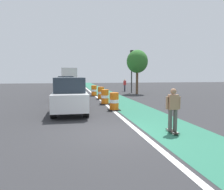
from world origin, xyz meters
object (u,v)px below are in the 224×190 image
Objects in this scene: delivery_truck_down_block at (70,77)px; traffic_light_corner at (132,64)px; parked_sedan_second at (65,91)px; traffic_barrel_far at (94,91)px; traffic_barrel_back at (101,93)px; parked_suv_nearest at (70,95)px; pedestrian_crossing at (125,85)px; skateboarder_on_lane at (173,109)px; traffic_barrel_front at (114,102)px; street_tree_sidewalk at (137,62)px; traffic_barrel_mid at (105,97)px; parked_suv_third at (66,85)px.

traffic_light_corner reaches higher than delivery_truck_down_block.
parked_sedan_second is 4.70m from traffic_barrel_far.
traffic_barrel_far is (-0.31, 2.98, 0.00)m from traffic_barrel_back.
parked_suv_nearest reaches higher than pedestrian_crossing.
skateboarder_on_lane is 1.55× the size of traffic_barrel_front.
street_tree_sidewalk is (0.46, -3.82, 2.80)m from pedestrian_crossing.
traffic_barrel_mid is (2.93, -2.74, -0.30)m from parked_sedan_second.
traffic_light_corner is at bearing 62.76° from traffic_barrel_mid.
street_tree_sidewalk is at bearing 32.77° from parked_sedan_second.
delivery_truck_down_block is at bearing 100.07° from traffic_barrel_far.
traffic_barrel_front is 0.68× the size of pedestrian_crossing.
street_tree_sidewalk is (3.75, 16.22, 2.76)m from skateboarder_on_lane.
traffic_barrel_far is 0.14× the size of delivery_truck_down_block.
skateboarder_on_lane is 29.01m from delivery_truck_down_block.
delivery_truck_down_block is at bearing 97.53° from skateboarder_on_lane.
traffic_barrel_far is 6.30m from traffic_light_corner.
traffic_barrel_mid is at bearing -72.15° from parked_suv_third.
street_tree_sidewalk is at bearing -80.02° from traffic_light_corner.
street_tree_sidewalk is (0.24, -1.38, 0.17)m from traffic_light_corner.
parked_sedan_second is 3.80× the size of traffic_barrel_far.
pedestrian_crossing reaches higher than traffic_barrel_far.
delivery_truck_down_block reaches higher than parked_sedan_second.
traffic_barrel_front is at bearing -88.58° from traffic_barrel_far.
parked_suv_nearest is 1.11× the size of parked_sedan_second.
delivery_truck_down_block is (-2.47, 13.88, 1.31)m from traffic_barrel_far.
traffic_barrel_far is 6.95m from pedestrian_crossing.
traffic_barrel_back is at bearing -61.00° from parked_suv_third.
street_tree_sidewalk reaches higher than pedestrian_crossing.
skateboarder_on_lane reaches higher than traffic_barrel_front.
pedestrian_crossing is at bearing 50.12° from parked_sedan_second.
traffic_barrel_front is at bearing -83.36° from delivery_truck_down_block.
parked_sedan_second is 0.81× the size of traffic_light_corner.
traffic_barrel_back is at bearing 86.76° from traffic_barrel_mid.
street_tree_sidewalk reaches higher than skateboarder_on_lane.
parked_sedan_second is at bearing 110.48° from skateboarder_on_lane.
parked_sedan_second is at bearing -89.72° from parked_suv_third.
delivery_truck_down_block reaches higher than traffic_barrel_back.
pedestrian_crossing is at bearing 96.88° from street_tree_sidewalk.
street_tree_sidewalk is (4.78, 4.33, 3.14)m from traffic_barrel_back.
skateboarder_on_lane is 0.37× the size of parked_suv_nearest.
traffic_barrel_mid is (-1.23, 8.39, -0.38)m from skateboarder_on_lane.
parked_suv_nearest is 0.90× the size of traffic_light_corner.
traffic_barrel_back is at bearing -117.93° from pedestrian_crossing.
skateboarder_on_lane reaches higher than traffic_barrel_back.
parked_suv_third is 4.24× the size of traffic_barrel_front.
traffic_barrel_mid and traffic_barrel_far have the same top height.
parked_suv_third is (-0.03, 6.46, 0.20)m from parked_sedan_second.
parked_suv_nearest is 23.65m from delivery_truck_down_block.
traffic_light_corner reaches higher than street_tree_sidewalk.
traffic_barrel_back is 0.68× the size of pedestrian_crossing.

